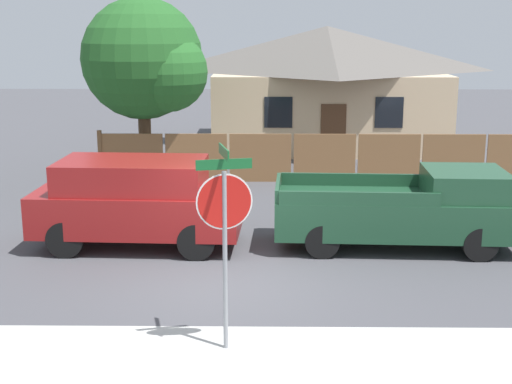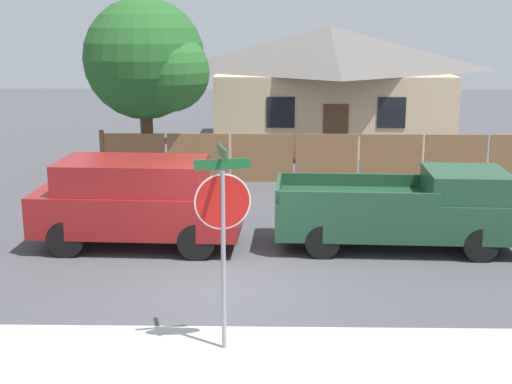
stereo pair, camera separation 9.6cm
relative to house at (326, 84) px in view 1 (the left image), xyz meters
name	(u,v)px [view 1 (the left image)]	position (x,y,z in m)	size (l,w,h in m)	color
ground_plane	(223,283)	(-3.23, -15.95, -2.43)	(80.00, 80.00, 0.00)	#47474C
sidewalk_strip	(209,374)	(-3.23, -19.55, -2.42)	(36.00, 3.20, 0.01)	#B2B2AD
wooden_fence	(325,158)	(-0.60, -7.10, -1.67)	(13.99, 0.12, 1.60)	brown
house	(326,84)	(0.00, 0.00, 0.00)	(9.44, 7.39, 4.68)	beige
oak_tree	(148,62)	(-6.09, -6.35, 1.21)	(3.97, 3.78, 5.62)	brown
red_suv	(137,200)	(-5.24, -13.66, -1.38)	(4.56, 2.15, 1.94)	maroon
orange_pickup	(406,209)	(0.64, -13.67, -1.56)	(5.34, 2.17, 1.75)	#1E472D
stop_sign	(225,215)	(-3.03, -18.72, -0.33)	(0.82, 0.72, 3.11)	gray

